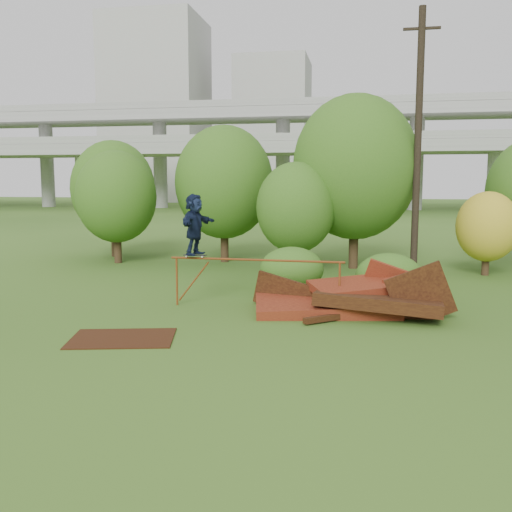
% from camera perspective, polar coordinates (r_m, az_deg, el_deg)
% --- Properties ---
extents(ground, '(240.00, 240.00, 0.00)m').
position_cam_1_polar(ground, '(14.53, 1.66, -7.34)').
color(ground, '#2D5116').
rests_on(ground, ground).
extents(scrap_pile, '(5.84, 3.43, 1.98)m').
position_cam_1_polar(scrap_pile, '(16.51, 9.22, -4.42)').
color(scrap_pile, '#50170E').
rests_on(scrap_pile, ground).
extents(grind_rail, '(5.17, 0.20, 1.48)m').
position_cam_1_polar(grind_rail, '(16.62, -0.03, -1.21)').
color(grind_rail, brown).
rests_on(grind_rail, ground).
extents(skateboard, '(0.69, 0.20, 0.07)m').
position_cam_1_polar(skateboard, '(17.06, -6.12, 0.08)').
color(skateboard, black).
rests_on(skateboard, grind_rail).
extents(skater, '(0.89, 1.76, 1.81)m').
position_cam_1_polar(skater, '(16.96, -6.16, 3.16)').
color(skater, '#111A33').
rests_on(skater, skateboard).
extents(flat_plate, '(2.75, 2.24, 0.03)m').
position_cam_1_polar(flat_plate, '(14.03, -13.22, -8.01)').
color(flat_plate, '#34190B').
rests_on(flat_plate, ground).
extents(tree_0, '(3.65, 3.65, 5.15)m').
position_cam_1_polar(tree_0, '(26.86, -13.80, 5.77)').
color(tree_0, black).
rests_on(tree_0, ground).
extents(tree_1, '(4.53, 4.53, 6.31)m').
position_cam_1_polar(tree_1, '(26.51, -3.20, 7.36)').
color(tree_1, black).
rests_on(tree_1, ground).
extents(tree_2, '(3.21, 3.21, 4.52)m').
position_cam_1_polar(tree_2, '(23.24, 3.99, 4.83)').
color(tree_2, black).
rests_on(tree_2, ground).
extents(tree_3, '(5.33, 5.33, 7.39)m').
position_cam_1_polar(tree_3, '(24.78, 9.89, 8.72)').
color(tree_3, black).
rests_on(tree_3, ground).
extents(tree_4, '(2.42, 2.42, 3.35)m').
position_cam_1_polar(tree_4, '(24.41, 22.13, 2.73)').
color(tree_4, black).
rests_on(tree_4, ground).
extents(tree_6, '(4.13, 4.13, 5.76)m').
position_cam_1_polar(tree_6, '(29.33, -14.09, 6.55)').
color(tree_6, black).
rests_on(tree_6, ground).
extents(shrub_left, '(2.19, 2.02, 1.51)m').
position_cam_1_polar(shrub_left, '(19.51, 3.59, -1.29)').
color(shrub_left, '#2A5316').
rests_on(shrub_left, ground).
extents(shrub_right, '(2.10, 1.92, 1.49)m').
position_cam_1_polar(shrub_right, '(18.45, 13.15, -2.02)').
color(shrub_right, '#2A5316').
rests_on(shrub_right, ground).
extents(utility_pole, '(1.40, 0.28, 10.36)m').
position_cam_1_polar(utility_pole, '(23.61, 15.88, 10.89)').
color(utility_pole, black).
rests_on(utility_pole, ground).
extents(freeway_overpass, '(160.00, 15.00, 13.70)m').
position_cam_1_polar(freeway_overpass, '(77.12, 9.18, 12.20)').
color(freeway_overpass, gray).
rests_on(freeway_overpass, ground).
extents(building_left, '(18.00, 16.00, 35.00)m').
position_cam_1_polar(building_left, '(116.88, -9.86, 14.04)').
color(building_left, '#9E9E99').
rests_on(building_left, ground).
extents(building_right, '(14.00, 14.00, 28.00)m').
position_cam_1_polar(building_right, '(117.75, 1.75, 12.38)').
color(building_right, '#9E9E99').
rests_on(building_right, ground).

